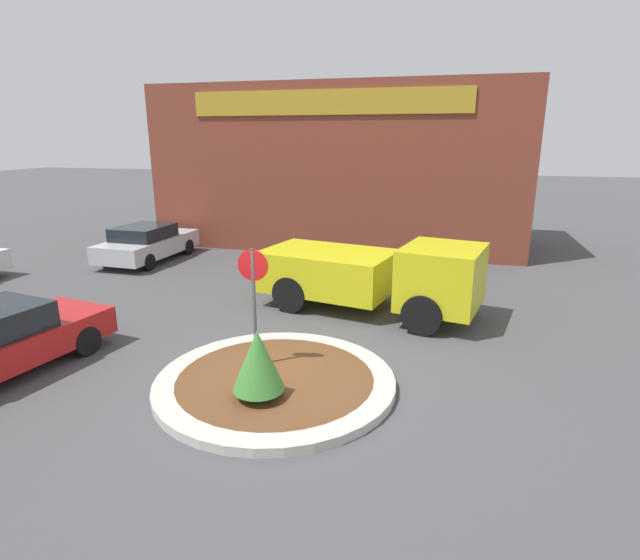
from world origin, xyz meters
The scene contains 7 objects.
ground_plane centered at (0.00, 0.00, 0.00)m, with size 120.00×120.00×0.00m, color #474749.
traffic_island centered at (0.00, 0.00, 0.08)m, with size 4.50×4.50×0.17m.
stop_sign centered at (-0.55, 0.43, 1.70)m, with size 0.60×0.07×2.52m.
island_shrub centered at (-0.02, -0.77, 0.87)m, with size 0.90×0.90×1.23m.
utility_truck centered at (1.09, 4.62, 1.04)m, with size 6.11×3.35×1.95m.
storefront_building centered at (-1.69, 13.87, 3.30)m, with size 15.09×6.07×6.59m.
parked_sedan_silver centered at (-8.01, 8.24, 0.69)m, with size 2.04×4.35×1.36m.
Camera 1 is at (2.94, -8.03, 4.49)m, focal length 28.00 mm.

